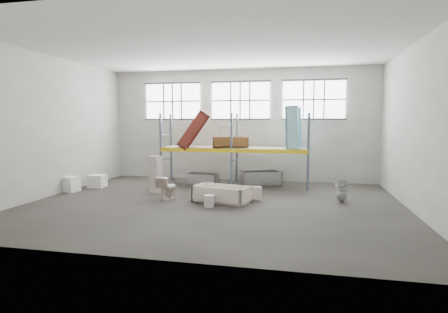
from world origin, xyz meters
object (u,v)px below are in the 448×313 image
(steel_tub_left, at_px, (202,179))
(rust_tub_flat, at_px, (230,142))
(bathtub_beige, at_px, (221,194))
(toilet_beige, at_px, (167,187))
(cistern_tall, at_px, (155,174))
(carton_near, at_px, (69,184))
(steel_tub_right, at_px, (260,178))
(blue_tub_upright, at_px, (293,128))
(toilet_white, at_px, (342,190))
(bucket, at_px, (209,201))

(steel_tub_left, bearing_deg, rust_tub_flat, 2.17)
(bathtub_beige, distance_m, toilet_beige, 1.95)
(cistern_tall, height_order, carton_near, cistern_tall)
(toilet_beige, distance_m, steel_tub_left, 3.00)
(steel_tub_right, bearing_deg, blue_tub_upright, -6.29)
(cistern_tall, xyz_separation_m, toilet_white, (6.68, -0.18, -0.28))
(toilet_beige, distance_m, carton_near, 4.18)
(carton_near, bearing_deg, steel_tub_right, 21.99)
(steel_tub_right, height_order, bucket, steel_tub_right)
(blue_tub_upright, bearing_deg, bathtub_beige, -124.31)
(blue_tub_upright, bearing_deg, bucket, -121.64)
(toilet_beige, relative_size, carton_near, 1.21)
(bathtub_beige, relative_size, bucket, 4.98)
(rust_tub_flat, xyz_separation_m, bucket, (0.09, -3.84, -1.64))
(blue_tub_upright, bearing_deg, carton_near, -162.16)
(blue_tub_upright, xyz_separation_m, bucket, (-2.45, -3.98, -2.21))
(bathtub_beige, relative_size, carton_near, 2.79)
(steel_tub_right, bearing_deg, toilet_white, -39.94)
(bathtub_beige, bearing_deg, carton_near, -170.36)
(toilet_beige, distance_m, cistern_tall, 1.30)
(steel_tub_left, height_order, carton_near, carton_near)
(bathtub_beige, height_order, toilet_beige, toilet_beige)
(cistern_tall, bearing_deg, rust_tub_flat, 61.54)
(toilet_white, xyz_separation_m, steel_tub_right, (-3.01, 2.52, -0.11))
(toilet_white, bearing_deg, steel_tub_right, -141.52)
(carton_near, bearing_deg, cistern_tall, 8.19)
(steel_tub_left, relative_size, carton_near, 2.02)
(bathtub_beige, xyz_separation_m, toilet_beige, (-1.94, 0.10, 0.13))
(blue_tub_upright, height_order, carton_near, blue_tub_upright)
(bathtub_beige, bearing_deg, bucket, -92.53)
(steel_tub_right, distance_m, carton_near, 7.54)
(rust_tub_flat, bearing_deg, cistern_tall, -139.95)
(toilet_white, xyz_separation_m, carton_near, (-10.00, -0.30, -0.13))
(rust_tub_flat, relative_size, bucket, 3.89)
(toilet_beige, relative_size, cistern_tall, 0.58)
(bathtub_beige, relative_size, steel_tub_right, 1.11)
(steel_tub_right, xyz_separation_m, blue_tub_upright, (1.33, -0.15, 2.09))
(steel_tub_right, bearing_deg, bathtub_beige, -104.79)
(steel_tub_right, height_order, blue_tub_upright, blue_tub_upright)
(toilet_beige, height_order, toilet_white, toilet_white)
(toilet_beige, bearing_deg, toilet_white, -155.01)
(carton_near, bearing_deg, bucket, -12.57)
(steel_tub_right, bearing_deg, toilet_beige, -130.68)
(steel_tub_left, distance_m, blue_tub_upright, 4.31)
(toilet_beige, xyz_separation_m, steel_tub_right, (2.84, 3.30, -0.09))
(rust_tub_flat, xyz_separation_m, blue_tub_upright, (2.55, 0.14, 0.57))
(toilet_beige, bearing_deg, bucket, 171.51)
(cistern_tall, xyz_separation_m, carton_near, (-3.32, -0.48, -0.41))
(cistern_tall, distance_m, bucket, 3.14)
(toilet_white, distance_m, steel_tub_right, 3.93)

